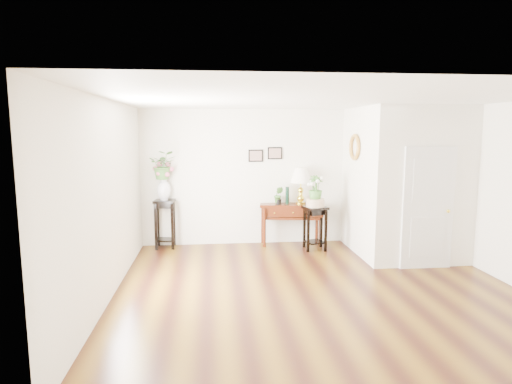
{
  "coord_description": "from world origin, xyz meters",
  "views": [
    {
      "loc": [
        -1.55,
        -6.05,
        2.36
      ],
      "look_at": [
        -0.79,
        1.3,
        1.3
      ],
      "focal_mm": 30.0,
      "sensor_mm": 36.0,
      "label": 1
    }
  ],
  "objects": [
    {
      "name": "wall_back",
      "position": [
        0.0,
        2.75,
        1.4
      ],
      "size": [
        6.0,
        0.02,
        2.8
      ],
      "primitive_type": "cube",
      "color": "white",
      "rests_on": "ground"
    },
    {
      "name": "ceiling",
      "position": [
        0.0,
        0.0,
        2.8
      ],
      "size": [
        6.0,
        5.5,
        0.02
      ],
      "primitive_type": "cube",
      "color": "white",
      "rests_on": "ground"
    },
    {
      "name": "wall_front",
      "position": [
        0.0,
        -2.75,
        1.4
      ],
      "size": [
        6.0,
        0.02,
        2.8
      ],
      "primitive_type": "cube",
      "color": "white",
      "rests_on": "ground"
    },
    {
      "name": "narcissus",
      "position": [
        0.48,
        2.12,
        1.24
      ],
      "size": [
        0.33,
        0.33,
        0.5
      ],
      "primitive_type": "imported",
      "rotation": [
        0.0,
        0.0,
        0.18
      ],
      "color": "#417A2F",
      "rests_on": "ceramic_bowl"
    },
    {
      "name": "ceramic_bowl",
      "position": [
        0.48,
        2.12,
        0.95
      ],
      "size": [
        0.43,
        0.43,
        0.16
      ],
      "primitive_type": "cylinder",
      "rotation": [
        0.0,
        0.0,
        0.21
      ],
      "color": "#BEB19E",
      "rests_on": "plant_stand_b"
    },
    {
      "name": "console_table",
      "position": [
        0.08,
        2.57,
        0.43
      ],
      "size": [
        1.34,
        0.63,
        0.86
      ],
      "primitive_type": "cube",
      "rotation": [
        0.0,
        0.0,
        -0.16
      ],
      "color": "#3B1507",
      "rests_on": "floor"
    },
    {
      "name": "floor",
      "position": [
        0.0,
        0.0,
        0.0
      ],
      "size": [
        6.0,
        5.5,
        0.02
      ],
      "primitive_type": "cube",
      "color": "#61400F",
      "rests_on": "ground"
    },
    {
      "name": "wall_right",
      "position": [
        3.0,
        0.0,
        1.4
      ],
      "size": [
        0.02,
        5.5,
        2.8
      ],
      "primitive_type": "cube",
      "color": "white",
      "rests_on": "ground"
    },
    {
      "name": "lily_arrangement",
      "position": [
        -2.52,
        2.57,
        1.67
      ],
      "size": [
        0.52,
        0.46,
        0.57
      ],
      "primitive_type": "imported",
      "rotation": [
        0.0,
        0.0,
        -0.02
      ],
      "color": "#417A2F",
      "rests_on": "porcelain_vase"
    },
    {
      "name": "art_print_right",
      "position": [
        -0.25,
        2.73,
        1.9
      ],
      "size": [
        0.3,
        0.02,
        0.25
      ],
      "primitive_type": "cube",
      "color": "black",
      "rests_on": "wall_back"
    },
    {
      "name": "plant_stand_a",
      "position": [
        -2.52,
        2.57,
        0.49
      ],
      "size": [
        0.43,
        0.43,
        0.98
      ],
      "primitive_type": "cube",
      "rotation": [
        0.0,
        0.0,
        -0.12
      ],
      "color": "black",
      "rests_on": "floor"
    },
    {
      "name": "green_vase",
      "position": [
        -0.01,
        2.57,
        1.03
      ],
      "size": [
        0.09,
        0.09,
        0.36
      ],
      "primitive_type": "cylinder",
      "rotation": [
        0.0,
        0.0,
        0.28
      ],
      "color": "black",
      "rests_on": "console_table"
    },
    {
      "name": "wall_ornament",
      "position": [
        1.16,
        1.9,
        2.05
      ],
      "size": [
        0.07,
        0.51,
        0.51
      ],
      "primitive_type": "torus",
      "rotation": [
        0.0,
        1.57,
        0.0
      ],
      "color": "gold",
      "rests_on": "partition"
    },
    {
      "name": "porcelain_vase",
      "position": [
        -2.52,
        2.57,
        1.21
      ],
      "size": [
        0.31,
        0.31,
        0.47
      ],
      "primitive_type": null,
      "rotation": [
        0.0,
        0.0,
        -0.15
      ],
      "color": "white",
      "rests_on": "plant_stand_a"
    },
    {
      "name": "plant_stand_b",
      "position": [
        0.48,
        2.12,
        0.44
      ],
      "size": [
        0.51,
        0.51,
        0.87
      ],
      "primitive_type": "cube",
      "rotation": [
        0.0,
        0.0,
        0.29
      ],
      "color": "black",
      "rests_on": "floor"
    },
    {
      "name": "wall_left",
      "position": [
        -3.0,
        0.0,
        1.4
      ],
      "size": [
        0.02,
        5.5,
        2.8
      ],
      "primitive_type": "cube",
      "color": "white",
      "rests_on": "ground"
    },
    {
      "name": "table_lamp",
      "position": [
        0.27,
        2.57,
        1.21
      ],
      "size": [
        0.45,
        0.45,
        0.76
      ],
      "primitive_type": "cube",
      "rotation": [
        0.0,
        0.0,
        -0.03
      ],
      "color": "yellow",
      "rests_on": "console_table"
    },
    {
      "name": "partition",
      "position": [
        2.1,
        1.77,
        1.4
      ],
      "size": [
        1.8,
        1.95,
        2.8
      ],
      "primitive_type": "cube",
      "color": "white",
      "rests_on": "floor"
    },
    {
      "name": "door",
      "position": [
        2.1,
        0.78,
        1.05
      ],
      "size": [
        0.9,
        0.05,
        2.1
      ],
      "primitive_type": "cube",
      "color": "silver",
      "rests_on": "floor"
    },
    {
      "name": "art_print_left",
      "position": [
        -0.65,
        2.73,
        1.85
      ],
      "size": [
        0.3,
        0.02,
        0.25
      ],
      "primitive_type": "cube",
      "color": "black",
      "rests_on": "wall_back"
    },
    {
      "name": "potted_plant",
      "position": [
        -0.19,
        2.57,
        1.03
      ],
      "size": [
        0.23,
        0.2,
        0.35
      ],
      "primitive_type": "imported",
      "rotation": [
        0.0,
        0.0,
        -0.29
      ],
      "color": "#417A2F",
      "rests_on": "console_table"
    }
  ]
}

